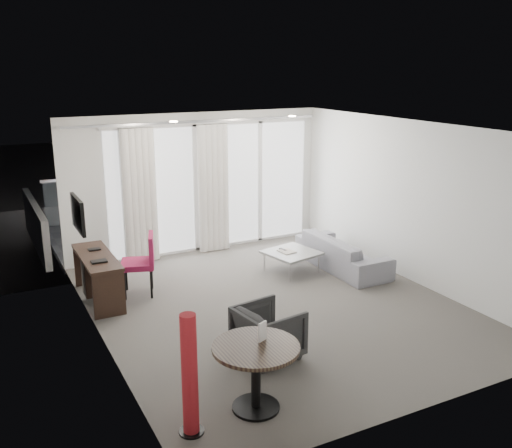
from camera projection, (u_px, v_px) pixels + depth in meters
name	position (u px, v px, depth m)	size (l,w,h in m)	color
floor	(275.00, 305.00, 8.41)	(5.00, 6.00, 0.00)	#524E48
ceiling	(276.00, 128.00, 7.71)	(5.00, 6.00, 0.00)	white
wall_left	(97.00, 245.00, 6.96)	(0.00, 6.00, 2.60)	silver
wall_right	(411.00, 202.00, 9.16)	(0.00, 6.00, 2.60)	silver
wall_front	(426.00, 294.00, 5.49)	(5.00, 0.00, 2.60)	silver
window_panel	(213.00, 187.00, 10.78)	(4.00, 0.02, 2.38)	white
window_frame	(213.00, 187.00, 10.76)	(4.10, 0.06, 2.44)	white
curtain_left	(140.00, 196.00, 10.00)	(0.60, 0.20, 2.38)	silver
curtain_right	(214.00, 189.00, 10.61)	(0.60, 0.20, 2.38)	silver
curtain_track	(199.00, 121.00, 10.16)	(4.80, 0.04, 0.04)	#B2B2B7
downlight_a	(174.00, 122.00, 8.69)	(0.12, 0.12, 0.02)	#FFE0B2
downlight_b	(292.00, 116.00, 9.61)	(0.12, 0.12, 0.02)	#FFE0B2
desk	(98.00, 278.00, 8.54)	(0.47, 1.49, 0.70)	black
tv	(78.00, 214.00, 8.21)	(0.05, 0.80, 0.50)	black
desk_chair	(138.00, 265.00, 8.71)	(0.52, 0.49, 0.96)	maroon
round_table	(256.00, 377.00, 5.80)	(0.89, 0.89, 0.71)	black
menu_card	(262.00, 340.00, 5.81)	(0.11, 0.02, 0.21)	white
red_lamp	(190.00, 375.00, 5.34)	(0.25, 0.25, 1.24)	maroon
tub_armchair	(268.00, 332.00, 6.86)	(0.69, 0.71, 0.65)	#262626
coffee_table	(291.00, 262.00, 9.74)	(0.80, 0.80, 0.36)	gray
remote	(283.00, 250.00, 9.77)	(0.05, 0.17, 0.02)	black
magazine	(287.00, 252.00, 9.69)	(0.23, 0.30, 0.02)	gray
sofa	(343.00, 252.00, 9.90)	(1.93, 0.76, 0.56)	gray
terrace_slab	(187.00, 231.00, 12.41)	(5.60, 3.00, 0.12)	#4D4D50
rattan_chair_a	(223.00, 205.00, 12.75)	(0.53, 0.53, 0.78)	#4D3322
rattan_chair_b	(239.00, 201.00, 13.10)	(0.56, 0.56, 0.82)	#4D3322
rattan_table	(258.00, 214.00, 12.50)	(0.53, 0.53, 0.53)	#4D3322
balustrade	(164.00, 193.00, 13.50)	(5.50, 0.06, 1.05)	#B2B2B7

